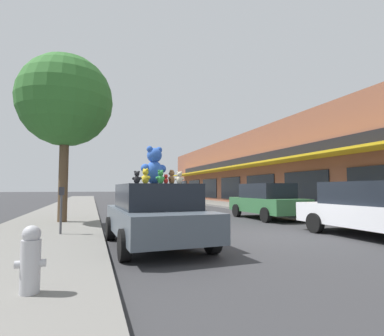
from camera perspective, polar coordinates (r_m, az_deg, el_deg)
ground_plane at (r=8.89m, az=13.04°, el=-12.64°), size 260.00×260.00×0.00m
sidewalk_near at (r=7.73m, az=-28.93°, el=-13.09°), size 3.31×90.00×0.13m
storefront_row at (r=28.48m, az=19.13°, el=-0.34°), size 12.21×40.84×6.09m
plush_art_car at (r=7.26m, az=-6.99°, el=-8.63°), size 2.15×4.12×1.47m
teddy_bear_giant at (r=7.55m, az=-7.21°, el=0.38°), size 0.72×0.50×0.95m
teddy_bear_cream at (r=7.04m, az=-2.42°, el=-1.90°), size 0.23×0.15×0.30m
teddy_bear_red at (r=7.39m, az=-5.00°, el=-2.18°), size 0.17×0.17×0.25m
teddy_bear_brown at (r=7.54m, az=-3.90°, el=-1.79°), size 0.24×0.26×0.37m
teddy_bear_black at (r=6.97m, az=-10.46°, el=-1.81°), size 0.23×0.15×0.30m
teddy_bear_green at (r=7.04m, az=-6.01°, el=-1.75°), size 0.25×0.18×0.33m
teddy_bear_yellow at (r=7.14m, az=-8.85°, el=-1.62°), size 0.23×0.27×0.37m
parked_car_far_left at (r=9.77m, az=32.10°, el=-6.51°), size 2.15×4.52×1.56m
parked_car_far_center at (r=14.02m, az=14.04°, el=-6.04°), size 1.93×4.10×1.59m
street_tree at (r=12.64m, az=-22.94°, el=11.66°), size 3.49×3.49×6.33m
fire_hydrant at (r=4.16m, az=-28.38°, el=-15.01°), size 0.33×0.22×0.79m
parking_meter at (r=8.94m, az=-23.65°, el=-6.29°), size 0.14×0.10×1.27m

